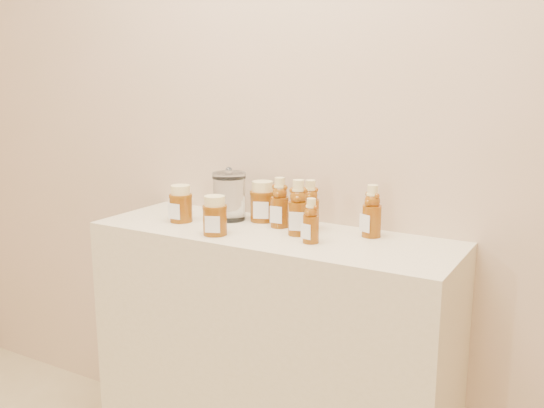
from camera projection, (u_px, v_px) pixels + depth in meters
The scene contains 11 objects.
wall_back at pixel (301, 88), 2.02m from camera, with size 3.50×0.02×2.70m, color tan.
display_table at pixel (271, 361), 2.04m from camera, with size 1.20×0.40×0.90m, color beige.
bear_bottle_back_left at pixel (280, 199), 1.99m from camera, with size 0.06×0.06×0.19m, color #6A3208, non-canonical shape.
bear_bottle_back_mid at pixel (310, 202), 1.96m from camera, with size 0.06×0.06×0.18m, color #6A3208, non-canonical shape.
bear_bottle_back_right at pixel (372, 208), 1.87m from camera, with size 0.06×0.06×0.18m, color #6A3208, non-canonical shape.
bear_bottle_front_left at pixel (298, 204), 1.89m from camera, with size 0.07×0.07×0.20m, color #6A3208, non-canonical shape.
bear_bottle_front_right at pixel (311, 218), 1.80m from camera, with size 0.05×0.05×0.15m, color #6A3208, non-canonical shape.
honey_jar_left at pixel (181, 203), 2.07m from camera, with size 0.08×0.08×0.13m, color #6A3208, non-canonical shape.
honey_jar_back at pixel (263, 201), 2.07m from camera, with size 0.09×0.09×0.14m, color #6A3208, non-canonical shape.
honey_jar_front at pixel (215, 215), 1.90m from camera, with size 0.08×0.08×0.12m, color #6A3208, non-canonical shape.
glass_canister at pixel (229, 194), 2.09m from camera, with size 0.12×0.12×0.18m, color white, non-canonical shape.
Camera 1 is at (0.94, -0.08, 1.40)m, focal length 40.00 mm.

